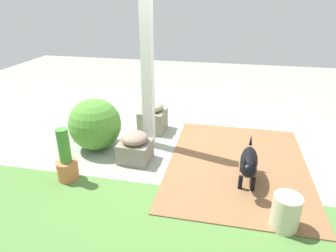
{
  "coord_description": "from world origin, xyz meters",
  "views": [
    {
      "loc": [
        -0.72,
        3.87,
        2.11
      ],
      "look_at": [
        0.1,
        0.02,
        0.34
      ],
      "focal_mm": 31.81,
      "sensor_mm": 36.0,
      "label": 1
    }
  ],
  "objects_px": {
    "stone_planter_nearest": "(153,117)",
    "dog": "(249,163)",
    "ceramic_urn": "(286,212)",
    "stone_planter_mid": "(135,147)",
    "terracotta_pot_tall": "(66,162)",
    "round_shrub": "(95,124)",
    "porch_pillar": "(147,68)"
  },
  "relations": [
    {
      "from": "stone_planter_nearest",
      "to": "dog",
      "type": "distance_m",
      "value": 1.96
    },
    {
      "from": "ceramic_urn",
      "to": "stone_planter_nearest",
      "type": "bearing_deg",
      "value": -46.73
    },
    {
      "from": "stone_planter_mid",
      "to": "terracotta_pot_tall",
      "type": "bearing_deg",
      "value": 41.66
    },
    {
      "from": "stone_planter_mid",
      "to": "ceramic_urn",
      "type": "height_order",
      "value": "stone_planter_mid"
    },
    {
      "from": "stone_planter_mid",
      "to": "ceramic_urn",
      "type": "xyz_separation_m",
      "value": [
        -1.81,
        0.93,
        -0.02
      ]
    },
    {
      "from": "stone_planter_mid",
      "to": "dog",
      "type": "distance_m",
      "value": 1.5
    },
    {
      "from": "stone_planter_mid",
      "to": "terracotta_pot_tall",
      "type": "distance_m",
      "value": 0.9
    },
    {
      "from": "stone_planter_nearest",
      "to": "ceramic_urn",
      "type": "distance_m",
      "value": 2.66
    },
    {
      "from": "round_shrub",
      "to": "stone_planter_mid",
      "type": "bearing_deg",
      "value": 160.42
    },
    {
      "from": "stone_planter_mid",
      "to": "terracotta_pot_tall",
      "type": "xyz_separation_m",
      "value": [
        0.67,
        0.6,
        0.04
      ]
    },
    {
      "from": "stone_planter_nearest",
      "to": "terracotta_pot_tall",
      "type": "distance_m",
      "value": 1.74
    },
    {
      "from": "round_shrub",
      "to": "dog",
      "type": "height_order",
      "value": "round_shrub"
    },
    {
      "from": "stone_planter_nearest",
      "to": "terracotta_pot_tall",
      "type": "height_order",
      "value": "terracotta_pot_tall"
    },
    {
      "from": "stone_planter_nearest",
      "to": "terracotta_pot_tall",
      "type": "bearing_deg",
      "value": 67.81
    },
    {
      "from": "stone_planter_nearest",
      "to": "round_shrub",
      "type": "bearing_deg",
      "value": 49.66
    },
    {
      "from": "stone_planter_mid",
      "to": "round_shrub",
      "type": "bearing_deg",
      "value": -19.58
    },
    {
      "from": "stone_planter_nearest",
      "to": "round_shrub",
      "type": "xyz_separation_m",
      "value": [
        0.65,
        0.77,
        0.14
      ]
    },
    {
      "from": "stone_planter_mid",
      "to": "terracotta_pot_tall",
      "type": "relative_size",
      "value": 0.64
    },
    {
      "from": "round_shrub",
      "to": "stone_planter_nearest",
      "type": "bearing_deg",
      "value": -130.34
    },
    {
      "from": "terracotta_pot_tall",
      "to": "dog",
      "type": "xyz_separation_m",
      "value": [
        -2.15,
        -0.34,
        0.06
      ]
    },
    {
      "from": "porch_pillar",
      "to": "stone_planter_nearest",
      "type": "distance_m",
      "value": 1.06
    },
    {
      "from": "round_shrub",
      "to": "dog",
      "type": "bearing_deg",
      "value": 166.96
    },
    {
      "from": "stone_planter_nearest",
      "to": "round_shrub",
      "type": "height_order",
      "value": "round_shrub"
    },
    {
      "from": "porch_pillar",
      "to": "terracotta_pot_tall",
      "type": "height_order",
      "value": "porch_pillar"
    },
    {
      "from": "stone_planter_nearest",
      "to": "ceramic_urn",
      "type": "bearing_deg",
      "value": 133.27
    },
    {
      "from": "round_shrub",
      "to": "terracotta_pot_tall",
      "type": "xyz_separation_m",
      "value": [
        0.0,
        0.84,
        -0.14
      ]
    },
    {
      "from": "porch_pillar",
      "to": "dog",
      "type": "bearing_deg",
      "value": 151.5
    },
    {
      "from": "porch_pillar",
      "to": "ceramic_urn",
      "type": "distance_m",
      "value": 2.47
    },
    {
      "from": "ceramic_urn",
      "to": "stone_planter_mid",
      "type": "bearing_deg",
      "value": -27.2
    },
    {
      "from": "stone_planter_nearest",
      "to": "stone_planter_mid",
      "type": "bearing_deg",
      "value": 90.99
    },
    {
      "from": "ceramic_urn",
      "to": "round_shrub",
      "type": "bearing_deg",
      "value": -25.22
    },
    {
      "from": "stone_planter_mid",
      "to": "ceramic_urn",
      "type": "relative_size",
      "value": 1.19
    }
  ]
}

